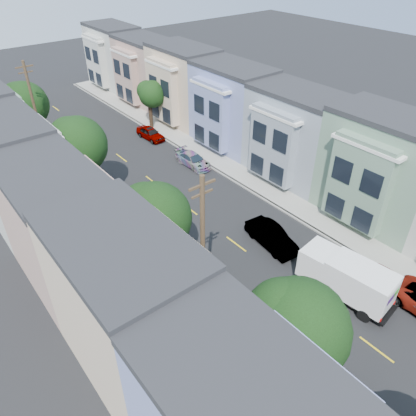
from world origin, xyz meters
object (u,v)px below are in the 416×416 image
parked_right_b (386,278)px  fedex_truck (346,277)px  parked_left_d (131,216)px  utility_pole_near (203,255)px  utility_pole_far (36,114)px  parked_left_b (335,403)px  tree_b (296,330)px  tree_c (154,219)px  parked_left_c (245,321)px  parked_right_d (150,133)px  lead_sedan (271,237)px  tree_far_r (151,95)px  tree_d (77,146)px  tree_e (24,105)px  parked_right_c (193,160)px

parked_right_b → fedex_truck: bearing=151.4°
parked_left_d → utility_pole_near: bearing=-100.2°
utility_pole_far → parked_left_b: size_ratio=1.97×
tree_b → parked_left_b: tree_b is taller
tree_c → utility_pole_far: (0.00, 20.97, 0.44)m
tree_c → parked_left_c: 8.42m
parked_left_c → parked_right_d: 28.06m
lead_sedan → parked_left_d: (-6.90, 8.97, -0.01)m
parked_left_c → tree_far_r: bearing=69.9°
lead_sedan → parked_left_b: bearing=-115.9°
tree_d → parked_left_d: (1.40, -5.13, -4.69)m
parked_left_c → parked_left_b: bearing=-87.9°
tree_b → fedex_truck: tree_b is taller
parked_left_d → parked_right_d: parked_left_d is taller
lead_sedan → parked_left_d: 11.31m
tree_e → parked_left_c: tree_e is taller
tree_b → tree_far_r: size_ratio=1.36×
tree_far_r → parked_right_d: tree_far_r is taller
fedex_truck → parked_left_b: bearing=-153.8°
tree_e → parked_left_d: bearing=-85.6°
lead_sedan → parked_left_b: lead_sedan is taller
tree_c → parked_right_c: 16.19m
tree_d → parked_right_c: size_ratio=1.86×
tree_e → fedex_truck: 34.89m
lead_sedan → parked_right_b: lead_sedan is taller
parked_left_b → lead_sedan: bearing=54.1°
parked_right_d → utility_pole_near: bearing=-118.4°
parked_right_d → fedex_truck: bearing=-99.4°
tree_far_r → fedex_truck: tree_far_r is taller
tree_d → utility_pole_near: 16.41m
parked_left_c → parked_right_b: bearing=-15.8°
tree_b → tree_c: tree_b is taller
utility_pole_far → fedex_truck: 31.51m
tree_b → parked_left_b: (1.40, -2.05, -4.53)m
tree_far_r → tree_b: bearing=-111.7°
utility_pole_far → parked_left_b: utility_pole_far is taller
tree_far_r → parked_right_d: bearing=-128.3°
tree_c → utility_pole_near: bearing=-90.0°
tree_d → fedex_truck: (8.28, -20.60, -3.86)m
utility_pole_near → lead_sedan: 9.67m
parked_left_d → parked_right_d: size_ratio=1.32×
parked_left_c → utility_pole_near: bearing=124.2°
lead_sedan → parked_left_d: lead_sedan is taller
tree_d → parked_left_d: tree_d is taller
tree_e → parked_left_c: 32.10m
lead_sedan → fedex_truck: bearing=-84.0°
parked_left_b → tree_far_r: bearing=67.7°
utility_pole_near → parked_right_d: (11.20, 24.05, -4.48)m
parked_right_c → fedex_truck: bearing=-100.2°
tree_d → tree_b: bearing=-90.0°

